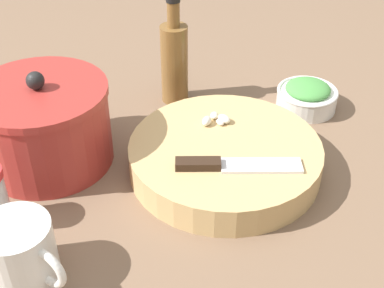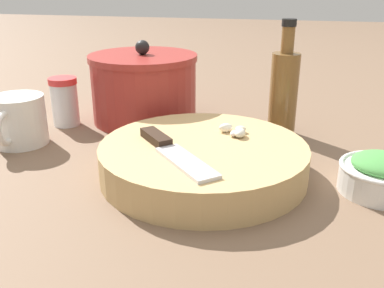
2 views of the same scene
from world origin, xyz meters
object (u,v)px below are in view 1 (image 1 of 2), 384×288
garlic_cloves (217,119)px  coffee_mug (20,253)px  stock_pot (44,125)px  oil_bottle (174,60)px  cutting_board (225,157)px  herb_bowl (307,96)px  chef_knife (231,165)px

garlic_cloves → coffee_mug: coffee_mug is taller
coffee_mug → stock_pot: stock_pot is taller
oil_bottle → stock_pot: (-0.28, 0.02, -0.02)m
stock_pot → garlic_cloves: bearing=-40.7°
cutting_board → coffee_mug: 0.35m
garlic_cloves → herb_bowl: size_ratio=0.42×
coffee_mug → oil_bottle: oil_bottle is taller
cutting_board → herb_bowl: 0.25m
oil_bottle → stock_pot: oil_bottle is taller
oil_bottle → herb_bowl: bearing=-55.4°
chef_knife → stock_pot: stock_pot is taller
oil_bottle → chef_knife: bearing=-119.8°
herb_bowl → oil_bottle: bearing=124.6°
chef_knife → herb_bowl: 0.29m
chef_knife → coffee_mug: size_ratio=1.25×
cutting_board → coffee_mug: (-0.34, 0.05, 0.02)m
cutting_board → stock_pot: bearing=126.4°
oil_bottle → cutting_board: bearing=-116.7°
garlic_cloves → herb_bowl: bearing=-12.8°
herb_bowl → oil_bottle: (-0.14, 0.21, 0.06)m
chef_knife → garlic_cloves: garlic_cloves is taller
garlic_cloves → stock_pot: (-0.21, 0.18, 0.01)m
herb_bowl → cutting_board: bearing=-179.2°
cutting_board → oil_bottle: oil_bottle is taller
chef_knife → herb_bowl: (0.29, 0.04, -0.03)m
herb_bowl → stock_pot: bearing=151.3°
oil_bottle → coffee_mug: bearing=-160.4°
cutting_board → garlic_cloves: (0.04, 0.05, 0.03)m
herb_bowl → stock_pot: (-0.42, 0.23, 0.04)m
chef_knife → stock_pot: (-0.13, 0.27, 0.01)m
herb_bowl → coffee_mug: size_ratio=0.91×
coffee_mug → stock_pot: (0.17, 0.18, 0.02)m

